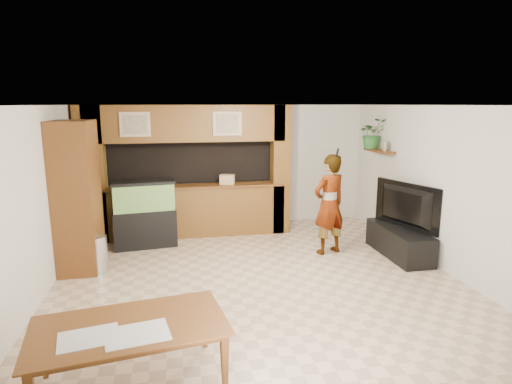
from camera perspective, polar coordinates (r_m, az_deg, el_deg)
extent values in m
plane|color=#CBAD8D|center=(6.59, 0.25, -11.73)|extent=(6.50, 6.50, 0.00)
plane|color=white|center=(6.05, 0.27, 11.50)|extent=(6.50, 6.50, 0.00)
plane|color=beige|center=(9.35, -3.63, 3.54)|extent=(6.00, 0.00, 6.00)
plane|color=beige|center=(6.35, -27.38, -1.65)|extent=(0.00, 6.50, 6.50)
plane|color=beige|center=(7.38, 23.76, 0.38)|extent=(0.00, 6.50, 6.50)
cube|color=brown|center=(8.65, -8.80, -2.65)|extent=(3.80, 0.35, 1.00)
cube|color=brown|center=(8.54, -8.91, 0.74)|extent=(3.80, 0.43, 0.04)
cube|color=brown|center=(8.40, -9.17, 9.01)|extent=(3.80, 0.35, 0.70)
cube|color=brown|center=(8.62, -21.01, 2.09)|extent=(0.50, 0.35, 2.60)
cube|color=brown|center=(8.75, 3.24, 2.98)|extent=(0.35, 0.35, 2.60)
cube|color=black|center=(9.02, -9.13, 4.07)|extent=(4.20, 0.45, 0.85)
cube|color=tan|center=(8.23, -15.82, 8.67)|extent=(0.55, 0.03, 0.45)
cube|color=tan|center=(8.21, -15.84, 8.66)|extent=(0.43, 0.01, 0.35)
cube|color=tan|center=(8.26, -3.86, 9.08)|extent=(0.55, 0.03, 0.45)
cube|color=tan|center=(8.25, -3.84, 9.08)|extent=(0.43, 0.01, 0.35)
cylinder|color=black|center=(7.20, -25.41, 4.82)|extent=(0.04, 0.25, 0.25)
cylinder|color=white|center=(7.19, -25.22, 4.83)|extent=(0.01, 0.21, 0.21)
cube|color=brown|center=(8.90, 16.07, 5.29)|extent=(0.25, 0.90, 0.04)
cube|color=brown|center=(7.31, -22.74, -0.55)|extent=(0.59, 0.97, 2.37)
cylinder|color=#B2B2B7|center=(7.23, -20.42, -7.81)|extent=(0.33, 0.33, 0.60)
cube|color=black|center=(8.22, -14.54, -4.72)|extent=(1.12, 0.42, 0.70)
cube|color=#367B31|center=(8.08, -14.75, -0.66)|extent=(1.08, 0.39, 0.49)
cube|color=black|center=(8.03, -14.85, 1.23)|extent=(1.12, 0.42, 0.06)
cube|color=black|center=(7.95, 18.54, -6.31)|extent=(0.54, 1.48, 0.49)
imported|color=black|center=(7.78, 18.84, -1.79)|extent=(0.62, 1.36, 0.79)
cube|color=tan|center=(8.72, 16.70, 5.91)|extent=(0.06, 0.15, 0.20)
imported|color=#286429|center=(9.10, 15.24, 7.54)|extent=(0.56, 0.49, 0.62)
imported|color=#8F7A4E|center=(7.61, 9.74, -1.65)|extent=(0.75, 0.62, 1.77)
cylinder|color=black|center=(7.33, 10.80, 5.19)|extent=(0.04, 0.10, 0.16)
imported|color=brown|center=(4.41, -16.24, -20.40)|extent=(1.89, 1.24, 0.62)
cube|color=silver|center=(4.11, -15.56, -17.79)|extent=(0.61, 0.49, 0.01)
cube|color=silver|center=(4.19, -21.41, -17.64)|extent=(0.57, 0.46, 0.01)
cube|color=tan|center=(8.58, -3.86, 1.68)|extent=(0.33, 0.26, 0.19)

